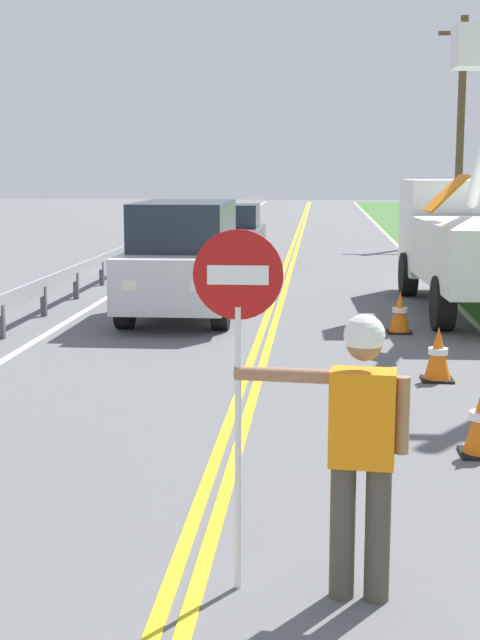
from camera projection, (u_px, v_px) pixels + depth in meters
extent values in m
cube|color=yellow|center=(277.00, 288.00, 20.96)|extent=(0.11, 110.00, 0.01)
cube|color=yellow|center=(285.00, 288.00, 20.94)|extent=(0.11, 110.00, 0.01)
cube|color=silver|center=(441.00, 290.00, 20.64)|extent=(0.12, 110.00, 0.01)
cube|color=silver|center=(126.00, 286.00, 21.25)|extent=(0.12, 110.00, 0.01)
cylinder|color=#474238|center=(378.00, 533.00, 5.75)|extent=(0.16, 0.16, 0.88)
cylinder|color=#474238|center=(342.00, 531.00, 5.79)|extent=(0.16, 0.16, 0.88)
cube|color=orange|center=(363.00, 418.00, 5.65)|extent=(0.42, 0.28, 0.60)
cylinder|color=#996B4C|center=(282.00, 375.00, 5.70)|extent=(0.61, 0.15, 0.09)
cylinder|color=#996B4C|center=(402.00, 415.00, 5.60)|extent=(0.09, 0.09, 0.48)
sphere|color=#996B4C|center=(364.00, 343.00, 5.57)|extent=(0.22, 0.22, 0.22)
sphere|color=white|center=(364.00, 335.00, 5.56)|extent=(0.25, 0.25, 0.25)
cylinder|color=silver|center=(238.00, 451.00, 5.83)|extent=(0.04, 0.04, 1.85)
cylinder|color=#B71414|center=(238.00, 275.00, 5.65)|extent=(0.56, 0.03, 0.56)
cube|color=white|center=(238.00, 275.00, 5.63)|extent=(0.38, 0.01, 0.12)
cube|color=white|center=(457.00, 227.00, 19.63)|extent=(2.28, 2.19, 2.00)
cube|color=#1E2833|center=(449.00, 211.00, 20.60)|extent=(1.98, 0.14, 0.90)
cube|color=white|center=(478.00, 47.00, 17.65)|extent=(0.94, 0.94, 0.80)
cube|color=orange|center=(446.00, 193.00, 14.37)|extent=(0.63, 0.82, 0.59)
cylinder|color=black|center=(408.00, 274.00, 19.64)|extent=(0.36, 0.93, 0.92)
cylinder|color=black|center=(443.00, 303.00, 15.42)|extent=(0.36, 0.93, 0.92)
cube|color=silver|center=(185.00, 273.00, 16.87)|extent=(1.85, 4.60, 0.92)
cube|color=#1E2833|center=(184.00, 225.00, 16.72)|extent=(1.62, 2.85, 0.84)
cube|color=#EAEACC|center=(198.00, 286.00, 14.57)|extent=(0.24, 0.06, 0.16)
cube|color=#EAEACC|center=(130.00, 285.00, 14.67)|extent=(0.24, 0.06, 0.16)
cylinder|color=black|center=(221.00, 310.00, 15.47)|extent=(0.28, 0.68, 0.68)
cylinder|color=black|center=(125.00, 309.00, 15.61)|extent=(0.28, 0.68, 0.68)
cylinder|color=black|center=(236.00, 288.00, 18.27)|extent=(0.28, 0.68, 0.68)
cylinder|color=black|center=(155.00, 287.00, 18.42)|extent=(0.28, 0.68, 0.68)
cube|color=#4C5156|center=(229.00, 241.00, 25.71)|extent=(1.85, 4.10, 0.72)
cube|color=#1E2833|center=(229.00, 216.00, 25.84)|extent=(1.62, 1.72, 0.64)
cube|color=#EAEACC|center=(242.00, 245.00, 23.66)|extent=(0.24, 0.06, 0.16)
cube|color=#EAEACC|center=(199.00, 245.00, 23.75)|extent=(0.24, 0.06, 0.16)
cylinder|color=black|center=(254.00, 258.00, 24.45)|extent=(0.28, 0.68, 0.68)
cylinder|color=black|center=(193.00, 257.00, 24.59)|extent=(0.28, 0.68, 0.68)
cylinder|color=black|center=(261.00, 250.00, 26.95)|extent=(0.28, 0.68, 0.68)
cylinder|color=black|center=(205.00, 249.00, 27.09)|extent=(0.28, 0.68, 0.68)
cylinder|color=brown|center=(460.00, 131.00, 33.28)|extent=(0.28, 0.28, 8.07)
cube|color=brown|center=(464.00, 33.00, 32.72)|extent=(1.80, 0.14, 0.14)
cone|color=orange|center=(438.00, 354.00, 11.76)|extent=(0.36, 0.36, 0.70)
cylinder|color=white|center=(438.00, 351.00, 11.76)|extent=(0.25, 0.25, 0.08)
cube|color=black|center=(437.00, 379.00, 11.82)|extent=(0.40, 0.40, 0.03)
cone|color=orange|center=(400.00, 312.00, 15.19)|extent=(0.36, 0.36, 0.70)
cylinder|color=white|center=(400.00, 310.00, 15.18)|extent=(0.25, 0.25, 0.08)
cube|color=black|center=(399.00, 332.00, 15.24)|extent=(0.40, 0.40, 0.03)
cube|color=#9EA0A3|center=(60.00, 279.00, 18.00)|extent=(0.06, 32.00, 0.32)
cube|color=#4C4C51|center=(1.00, 322.00, 14.67)|extent=(0.10, 0.10, 0.55)
cube|color=#4C4C51|center=(44.00, 301.00, 16.92)|extent=(0.10, 0.10, 0.55)
cube|color=#4C4C51|center=(76.00, 286.00, 19.17)|extent=(0.10, 0.10, 0.55)
cube|color=#4C4C51|center=(102.00, 274.00, 21.41)|extent=(0.10, 0.10, 0.55)
cube|color=#4C4C51|center=(123.00, 264.00, 23.66)|extent=(0.10, 0.10, 0.55)
cube|color=#4C4C51|center=(140.00, 255.00, 25.91)|extent=(0.10, 0.10, 0.55)
cube|color=#4C4C51|center=(154.00, 248.00, 28.15)|extent=(0.10, 0.10, 0.55)
cube|color=#4C4C51|center=(166.00, 242.00, 30.40)|extent=(0.10, 0.10, 0.55)
cube|color=#4C4C51|center=(177.00, 237.00, 32.65)|extent=(0.10, 0.10, 0.55)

